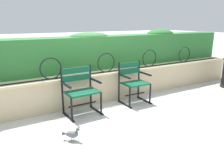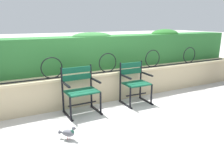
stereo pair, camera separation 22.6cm
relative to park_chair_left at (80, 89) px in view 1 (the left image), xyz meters
name	(u,v)px [view 1 (the left image)]	position (x,y,z in m)	size (l,w,h in m)	color
ground_plane	(114,112)	(0.57, -0.29, -0.47)	(60.00, 60.00, 0.00)	#B7B5AF
stone_wall	(97,87)	(0.57, 0.45, -0.15)	(8.38, 0.41, 0.64)	#C6B289
iron_arch_fence	(84,67)	(0.24, 0.37, 0.35)	(7.82, 0.02, 0.42)	black
hedge_row	(87,52)	(0.57, 0.94, 0.57)	(8.21, 0.63, 0.86)	#2D7033
park_chair_left	(80,89)	(0.00, 0.00, 0.00)	(0.65, 0.54, 0.90)	#0F4C33
park_chair_right	(133,81)	(1.23, -0.01, -0.01)	(0.57, 0.53, 0.88)	#0F4C33
pigeon_near_chairs	(72,134)	(-0.53, -0.91, -0.36)	(0.24, 0.23, 0.22)	slate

